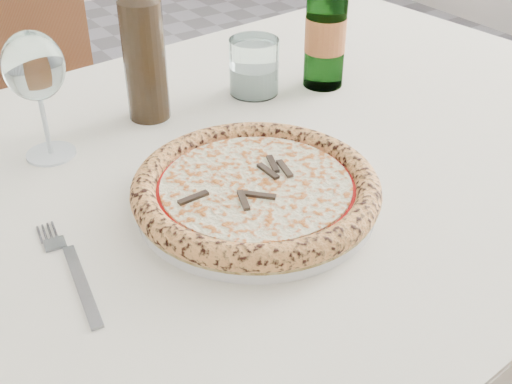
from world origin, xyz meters
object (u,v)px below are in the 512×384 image
Objects in this scene: plate at (256,199)px; wine_bottle at (144,49)px; chair_far at (25,105)px; dining_table at (218,219)px; tumbler at (254,70)px; beer_bottle at (326,25)px; wine_glass at (34,69)px; pizza at (256,188)px.

plate is 0.32m from wine_bottle.
chair_far reaches higher than plate.
dining_table is 0.14m from plate.
tumbler is at bearing 44.56° from dining_table.
dining_table is 6.00× the size of beer_bottle.
beer_bottle is 0.31m from wine_bottle.
tumbler is 0.35× the size of beer_bottle.
wine_glass is 0.69× the size of wine_bottle.
plate is 0.34m from wine_glass.
pizza reaches higher than dining_table.
chair_far is at bearing 109.94° from tumbler.
beer_bottle is (0.48, -0.02, -0.02)m from wine_glass.
pizza is 1.71× the size of wine_glass.
wine_bottle is at bearing 90.21° from pizza.
wine_bottle is (-0.31, 0.06, 0.01)m from beer_bottle.
plate is at bearing -57.16° from wine_glass.
beer_bottle is at bearing 25.34° from dining_table.
wine_glass reaches higher than chair_far.
wine_bottle reaches higher than wine_glass.
chair_far is 2.98× the size of pizza.
wine_bottle is (-0.00, 0.30, 0.10)m from plate.
wine_bottle is (-0.00, 0.20, 0.20)m from dining_table.
wine_glass is 0.18m from wine_bottle.
dining_table is 17.16× the size of tumbler.
wine_glass reaches higher than tumbler.
pizza reaches higher than plate.
chair_far is 3.09× the size of plate.
wine_glass reaches higher than pizza.
wine_glass is at bearing -177.66° from tumbler.
tumbler is at bearing 56.68° from plate.
pizza is 1.17× the size of beer_bottle.
plate is at bearing -86.94° from chair_far.
plate is 3.22× the size of tumbler.
wine_bottle reaches higher than dining_table.
tumbler is (0.19, 0.28, 0.03)m from plate.
tumbler is (0.24, -0.65, 0.26)m from chair_far.
pizza is at bearing -141.26° from beer_bottle.
beer_bottle is (0.30, 0.24, 0.10)m from plate.
dining_table is at bearing -135.44° from tumbler.
wine_bottle is (-0.19, 0.02, 0.07)m from tumbler.
chair_far reaches higher than tumbler.
plate is at bearing 60.00° from pizza.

